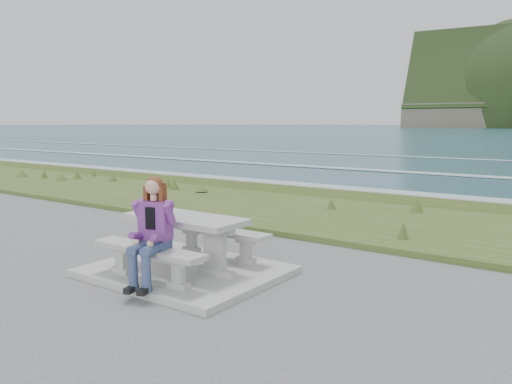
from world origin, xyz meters
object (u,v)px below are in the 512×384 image
at_px(bench_landward, 148,254).
at_px(picnic_table, 185,228).
at_px(bench_seaward, 218,235).
at_px(seated_woman, 150,246).

bearing_deg(bench_landward, picnic_table, 90.00).
distance_m(bench_seaward, seated_woman, 1.54).
height_order(bench_landward, seated_woman, seated_woman).
height_order(picnic_table, bench_seaward, picnic_table).
bearing_deg(seated_woman, bench_seaward, 80.84).
relative_size(bench_seaward, seated_woman, 1.31).
distance_m(picnic_table, seated_woman, 0.85).
xyz_separation_m(bench_landward, seated_woman, (0.17, -0.13, 0.16)).
bearing_deg(picnic_table, bench_seaward, 90.00).
xyz_separation_m(bench_landward, bench_seaward, (0.00, 1.40, 0.00)).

